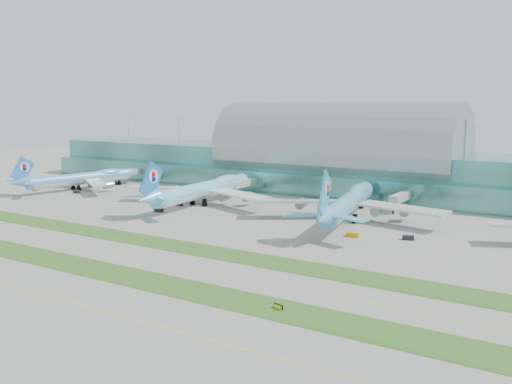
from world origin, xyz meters
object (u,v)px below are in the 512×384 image
Objects in this scene: airliner_a at (83,178)px; airliner_b at (204,188)px; taxiway_sign_east at (278,307)px; airliner_c at (349,201)px; terminal at (336,162)px.

airliner_a is 0.86× the size of airliner_b.
taxiway_sign_east is at bearing -48.81° from airliner_b.
airliner_b is at bearing 169.81° from airliner_c.
airliner_b reaches higher than airliner_a.
airliner_c reaches higher than airliner_b.
terminal is 72.48m from airliner_b.
taxiway_sign_east is (89.38, -91.80, -6.14)m from airliner_b.
terminal is at bearing 42.09° from airliner_a.
airliner_c is (33.74, -63.47, -7.25)m from terminal.
terminal is 72.24m from airliner_c.
airliner_a is at bearing 167.02° from taxiway_sign_east.
taxiway_sign_east is at bearing -17.63° from airliner_a.
airliner_b reaches higher than taxiway_sign_east.
airliner_a is 142.01m from airliner_c.
terminal is 131.04× the size of taxiway_sign_east.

